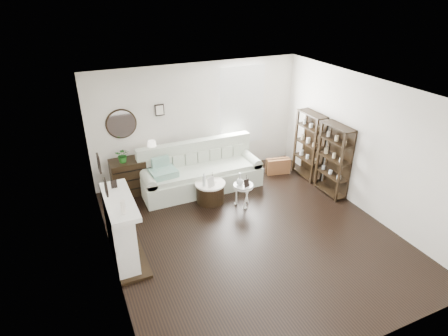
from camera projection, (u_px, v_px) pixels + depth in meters
name	position (u px, v px, depth m)	size (l,w,h in m)	color
room	(228.00, 108.00, 8.83)	(5.50, 5.50, 5.50)	black
fireplace	(121.00, 231.00, 6.23)	(0.50, 1.40, 1.84)	white
shelf_unit_far	(309.00, 145.00, 8.83)	(0.30, 0.80, 1.60)	black
shelf_unit_near	(334.00, 160.00, 8.10)	(0.30, 0.80, 1.60)	black
sofa	(200.00, 173.00, 8.53)	(2.70, 0.93, 1.05)	#AEB7A4
quilt	(163.00, 173.00, 7.98)	(0.55, 0.45, 0.14)	#248458
suitcase	(278.00, 166.00, 9.22)	(0.58, 0.19, 0.38)	brown
dresser	(139.00, 175.00, 8.35)	(1.20, 0.52, 0.80)	black
table_lamp	(152.00, 149.00, 8.21)	(0.23, 0.23, 0.37)	silver
potted_plant	(123.00, 155.00, 7.94)	(0.30, 0.26, 0.33)	#1B5A19
drum_table	(210.00, 192.00, 8.02)	(0.65, 0.65, 0.45)	black
pedestal_table	(243.00, 186.00, 7.75)	(0.42, 0.42, 0.51)	white
eiffel_drum	(212.00, 177.00, 7.94)	(0.11, 0.11, 0.20)	black
bottle_drum	(204.00, 180.00, 7.73)	(0.07, 0.07, 0.30)	silver
card_frame_drum	(211.00, 182.00, 7.72)	(0.16, 0.01, 0.22)	silver
eiffel_ped	(246.00, 180.00, 7.75)	(0.10, 0.10, 0.17)	black
flask_ped	(240.00, 179.00, 7.66)	(0.15, 0.15, 0.27)	silver
card_frame_ped	(247.00, 183.00, 7.61)	(0.13, 0.01, 0.17)	black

